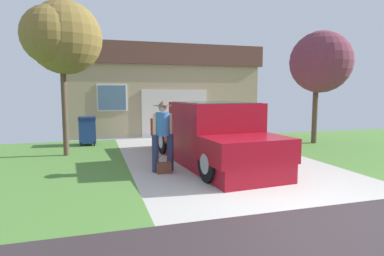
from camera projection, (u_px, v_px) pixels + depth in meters
pickup_truck at (213, 137)px, 8.67m from camera, size 2.32×5.70×1.67m
person_with_hat at (163, 132)px, 7.83m from camera, size 0.54×0.43×1.72m
handbag at (164, 167)px, 7.74m from camera, size 0.33×0.21×0.45m
house_with_garage at (156, 90)px, 16.93m from camera, size 8.85×6.49×4.02m
front_yard_tree at (320, 65)px, 11.89m from camera, size 2.31×2.45×4.12m
neighbor_tree at (61, 37)px, 9.46m from camera, size 2.26×2.22×4.61m
wheeled_trash_bin at (88, 130)px, 11.84m from camera, size 0.60×0.72×1.04m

